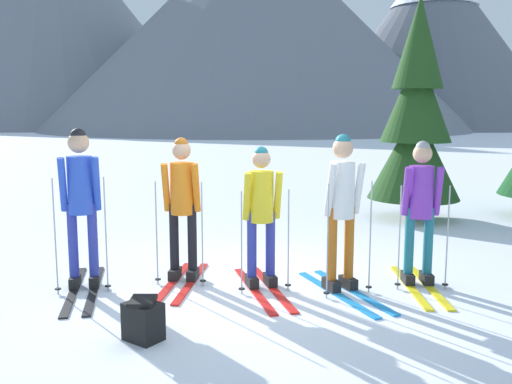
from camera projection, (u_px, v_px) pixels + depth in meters
name	position (u px, v px, depth m)	size (l,w,h in m)	color
ground_plane	(248.00, 287.00, 6.39)	(400.00, 400.00, 0.00)	white
skier_in_blue	(80.00, 198.00, 6.21)	(0.65, 1.79, 1.83)	black
skier_in_orange	(182.00, 201.00, 6.50)	(0.61, 1.61, 1.72)	red
skier_in_yellow	(260.00, 210.00, 6.26)	(0.71, 1.69, 1.63)	red
skier_in_white	(341.00, 206.00, 6.11)	(0.91, 1.65, 1.77)	#1E84D1
skier_in_purple	(419.00, 207.00, 6.33)	(0.61, 1.59, 1.69)	yellow
pine_tree_mid	(415.00, 119.00, 10.16)	(1.70, 1.70, 4.10)	#51381E
backpack_on_snow_front	(142.00, 320.00, 4.88)	(0.40, 0.38, 0.38)	black
mountain_ridge_distant	(181.00, 21.00, 66.54)	(85.22, 58.37, 27.94)	slate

